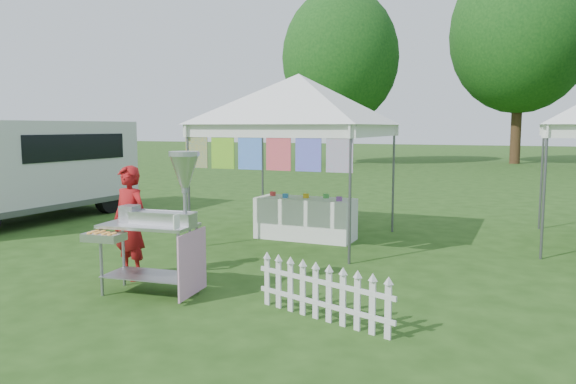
% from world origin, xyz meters
% --- Properties ---
extents(ground, '(120.00, 120.00, 0.00)m').
position_xyz_m(ground, '(0.00, 0.00, 0.00)').
color(ground, '#214213').
rests_on(ground, ground).
extents(canopy_main, '(4.24, 4.24, 3.45)m').
position_xyz_m(canopy_main, '(0.00, 3.49, 2.99)').
color(canopy_main, '#59595E').
rests_on(canopy_main, ground).
extents(tree_left, '(6.40, 6.40, 9.53)m').
position_xyz_m(tree_left, '(-6.00, 24.00, 5.83)').
color(tree_left, '#3A2815').
rests_on(tree_left, ground).
extents(tree_mid, '(7.60, 7.60, 11.52)m').
position_xyz_m(tree_mid, '(3.00, 28.00, 7.14)').
color(tree_mid, '#3A2815').
rests_on(tree_mid, ground).
extents(donut_cart, '(1.28, 1.00, 1.77)m').
position_xyz_m(donut_cart, '(-0.20, -0.36, 1.04)').
color(donut_cart, gray).
rests_on(donut_cart, ground).
extents(vendor, '(0.62, 0.47, 1.54)m').
position_xyz_m(vendor, '(-1.06, 0.10, 0.77)').
color(vendor, maroon).
rests_on(vendor, ground).
extents(cargo_van, '(2.26, 5.32, 2.19)m').
position_xyz_m(cargo_van, '(-6.35, 3.12, 1.18)').
color(cargo_van, silver).
rests_on(cargo_van, ground).
extents(picket_fence, '(1.72, 0.58, 0.56)m').
position_xyz_m(picket_fence, '(1.90, -0.42, 0.29)').
color(picket_fence, silver).
rests_on(picket_fence, ground).
extents(display_table, '(1.80, 0.70, 0.76)m').
position_xyz_m(display_table, '(0.10, 3.59, 0.38)').
color(display_table, white).
rests_on(display_table, ground).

